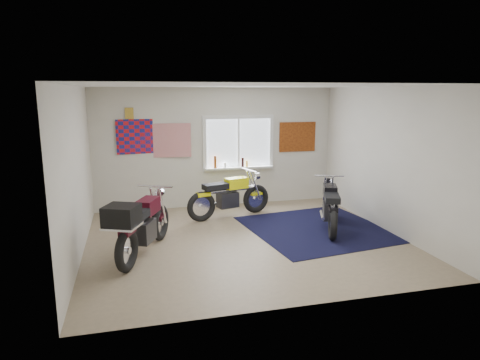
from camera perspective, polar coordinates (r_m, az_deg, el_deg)
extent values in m
plane|color=#9E896B|center=(7.72, 0.70, -8.00)|extent=(5.50, 5.50, 0.00)
plane|color=white|center=(7.27, 0.76, 12.47)|extent=(5.50, 5.50, 0.00)
plane|color=silver|center=(9.78, -3.10, 4.32)|extent=(5.50, 0.00, 5.50)
plane|color=silver|center=(5.06, 8.15, -2.75)|extent=(5.50, 0.00, 5.50)
plane|color=silver|center=(7.18, -20.98, 0.87)|extent=(0.00, 5.00, 5.00)
plane|color=silver|center=(8.51, 18.93, 2.60)|extent=(0.00, 5.00, 5.00)
cube|color=black|center=(8.45, 10.31, -6.39)|extent=(2.81, 2.90, 0.01)
cube|color=white|center=(9.87, -0.23, 4.98)|extent=(1.50, 0.02, 1.10)
cube|color=white|center=(9.80, -0.21, 8.40)|extent=(1.66, 0.06, 0.08)
cube|color=white|center=(9.94, -0.21, 1.59)|extent=(1.66, 0.06, 0.08)
cube|color=white|center=(9.69, -4.76, 4.82)|extent=(0.08, 0.06, 1.10)
cube|color=white|center=(10.07, 4.17, 5.09)|extent=(0.08, 0.06, 1.10)
cube|color=white|center=(9.85, -0.21, 4.97)|extent=(0.04, 0.06, 1.10)
cube|color=white|center=(9.88, -0.12, 1.65)|extent=(1.60, 0.16, 0.04)
cylinder|color=brown|center=(9.72, -3.33, 2.42)|extent=(0.07, 0.07, 0.28)
cylinder|color=white|center=(9.78, -2.01, 2.01)|extent=(0.06, 0.06, 0.12)
cylinder|color=black|center=(9.87, 0.36, 2.40)|extent=(0.06, 0.06, 0.22)
cylinder|color=gold|center=(9.90, 0.93, 2.20)|extent=(0.05, 0.05, 0.14)
plane|color=red|center=(9.55, -13.20, 5.66)|extent=(1.00, 0.07, 1.00)
plane|color=red|center=(9.57, -9.26, 5.23)|extent=(0.90, 0.09, 0.90)
cube|color=#AC8A31|center=(9.51, -14.56, 8.60)|extent=(0.18, 0.02, 0.24)
cube|color=#A54C14|center=(10.30, 7.66, 5.72)|extent=(0.90, 0.03, 0.70)
torus|color=black|center=(9.36, 2.13, -2.50)|extent=(0.64, 0.29, 0.63)
torus|color=black|center=(8.75, -5.18, -3.55)|extent=(0.64, 0.29, 0.63)
cylinder|color=white|center=(9.36, 2.13, -2.50)|extent=(0.12, 0.12, 0.10)
cylinder|color=white|center=(8.75, -5.18, -3.55)|extent=(0.12, 0.12, 0.10)
cylinder|color=white|center=(8.97, -1.41, -1.33)|extent=(1.16, 0.40, 0.08)
cube|color=#2A2A2D|center=(9.00, -1.66, -2.65)|extent=(0.48, 0.37, 0.32)
cylinder|color=white|center=(9.15, -2.11, -3.02)|extent=(0.51, 0.20, 0.07)
cube|color=#FCFA0D|center=(9.02, -0.47, -0.40)|extent=(0.52, 0.36, 0.22)
cube|color=black|center=(8.79, -3.29, -0.86)|extent=(0.57, 0.39, 0.11)
cube|color=#FCFA0D|center=(8.70, -4.93, -1.90)|extent=(0.31, 0.22, 0.07)
cube|color=#FCFA0D|center=(9.33, 2.13, -1.83)|extent=(0.29, 0.20, 0.05)
cylinder|color=white|center=(9.13, 1.26, 1.30)|extent=(0.19, 0.57, 0.03)
cylinder|color=white|center=(9.26, 2.25, 0.50)|extent=(0.13, 0.17, 0.15)
torus|color=black|center=(9.06, 11.55, -3.34)|extent=(0.33, 0.59, 0.59)
torus|color=black|center=(7.81, 12.26, -5.80)|extent=(0.33, 0.59, 0.59)
cylinder|color=white|center=(9.06, 11.55, -3.34)|extent=(0.12, 0.13, 0.10)
cylinder|color=white|center=(7.81, 12.26, -5.80)|extent=(0.12, 0.13, 0.10)
cylinder|color=white|center=(8.36, 11.96, -2.57)|extent=(0.51, 1.12, 0.08)
cube|color=#2A2A2D|center=(8.37, 11.93, -4.01)|extent=(0.40, 0.49, 0.32)
cylinder|color=white|center=(8.38, 10.88, -4.61)|extent=(0.25, 0.50, 0.07)
cube|color=black|center=(8.49, 11.91, -1.44)|extent=(0.40, 0.52, 0.22)
cube|color=black|center=(8.02, 12.18, -2.37)|extent=(0.43, 0.57, 0.11)
cube|color=black|center=(7.78, 12.32, -3.79)|extent=(0.24, 0.31, 0.07)
cube|color=black|center=(9.04, 11.58, -2.65)|extent=(0.22, 0.29, 0.05)
cylinder|color=white|center=(8.75, 11.81, 0.57)|extent=(0.55, 0.24, 0.03)
cylinder|color=white|center=(8.97, 11.68, -0.14)|extent=(0.17, 0.14, 0.15)
torus|color=black|center=(7.78, -10.62, -5.57)|extent=(0.38, 0.65, 0.65)
torus|color=black|center=(6.56, -14.86, -9.08)|extent=(0.38, 0.65, 0.65)
cylinder|color=white|center=(7.78, -10.62, -5.57)|extent=(0.14, 0.14, 0.11)
cylinder|color=white|center=(6.56, -14.86, -9.08)|extent=(0.14, 0.14, 0.11)
cylinder|color=white|center=(7.07, -12.66, -4.88)|extent=(0.60, 1.19, 0.09)
cube|color=#2A2A2D|center=(7.09, -12.73, -6.70)|extent=(0.44, 0.52, 0.34)
cylinder|color=white|center=(7.18, -13.89, -7.35)|extent=(0.29, 0.53, 0.07)
cube|color=#3E0A15|center=(7.19, -12.17, -3.41)|extent=(0.44, 0.56, 0.24)
cube|color=black|center=(6.73, -13.83, -4.72)|extent=(0.48, 0.62, 0.12)
cube|color=#3E0A15|center=(6.51, -14.81, -6.62)|extent=(0.27, 0.34, 0.08)
cube|color=#3E0A15|center=(7.74, -10.65, -4.73)|extent=(0.24, 0.31, 0.05)
cylinder|color=white|center=(7.44, -11.29, -0.82)|extent=(0.58, 0.29, 0.04)
cylinder|color=white|center=(7.66, -10.71, -1.67)|extent=(0.19, 0.16, 0.16)
cube|color=black|center=(6.30, -15.50, -4.61)|extent=(0.58, 0.57, 0.30)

